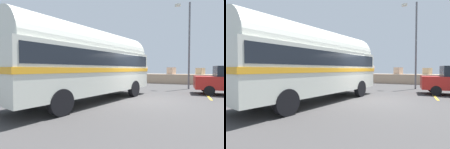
{
  "view_description": "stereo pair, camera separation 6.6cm",
  "coord_description": "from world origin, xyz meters",
  "views": [
    {
      "loc": [
        1.74,
        -8.78,
        1.67
      ],
      "look_at": [
        -1.54,
        -1.14,
        1.4
      ],
      "focal_mm": 26.72,
      "sensor_mm": 36.0,
      "label": 1
    },
    {
      "loc": [
        1.8,
        -8.75,
        1.67
      ],
      "look_at": [
        -1.54,
        -1.14,
        1.4
      ],
      "focal_mm": 26.72,
      "sensor_mm": 36.0,
      "label": 2
    }
  ],
  "objects": [
    {
      "name": "lamp_post",
      "position": [
        2.05,
        6.46,
        4.0
      ],
      "size": [
        1.22,
        0.24,
        7.17
      ],
      "color": "#5B5B60",
      "rests_on": "ground"
    },
    {
      "name": "vintage_coach",
      "position": [
        -2.66,
        -1.35,
        2.05
      ],
      "size": [
        4.36,
        8.91,
        3.7
      ],
      "rotation": [
        0.0,
        0.0,
        -0.24
      ],
      "color": "black",
      "rests_on": "ground"
    },
    {
      "name": "ground",
      "position": [
        0.0,
        0.0,
        0.01
      ],
      "size": [
        32.0,
        26.0,
        0.02
      ],
      "color": "#3B3939"
    },
    {
      "name": "breakwater",
      "position": [
        0.02,
        11.76,
        0.73
      ],
      "size": [
        31.36,
        2.31,
        2.43
      ],
      "color": "tan",
      "rests_on": "ground"
    }
  ]
}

